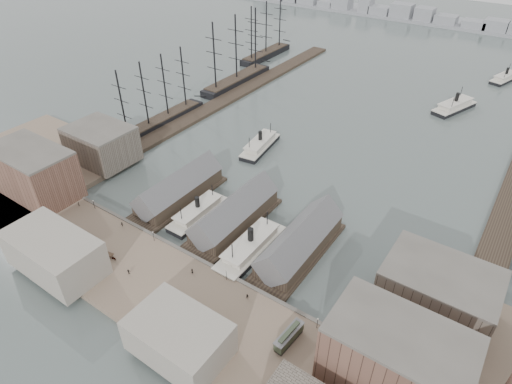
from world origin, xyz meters
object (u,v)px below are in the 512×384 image
Objects in this scene: ferry_docked_west at (198,212)px; tram at (289,337)px; horse_cart_center at (112,257)px; horse_cart_left at (89,236)px; horse_cart_right at (176,296)px.

tram is (54.00, -27.28, 1.70)m from ferry_docked_west.
horse_cart_center is at bearing -169.51° from tram.
tram reaches higher than horse_cart_center.
horse_cart_left is 14.41m from horse_cart_center.
ferry_docked_west is at bearing -9.18° from horse_cart_left.
horse_cart_center is at bearing -74.16° from horse_cart_left.
ferry_docked_west is 60.52m from tram.
horse_cart_center is (-6.47, -33.08, 0.64)m from ferry_docked_west.
tram is at bearing -62.57° from horse_cart_left.
horse_cart_center is (-60.47, -5.81, -1.06)m from tram.
ferry_docked_west reaches higher than tram.
horse_cart_left is (-20.71, -30.87, 0.67)m from ferry_docked_west.
horse_cart_center is 1.07× the size of horse_cart_right.
tram is 2.10× the size of horse_cart_center.
ferry_docked_west reaches higher than horse_cart_center.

